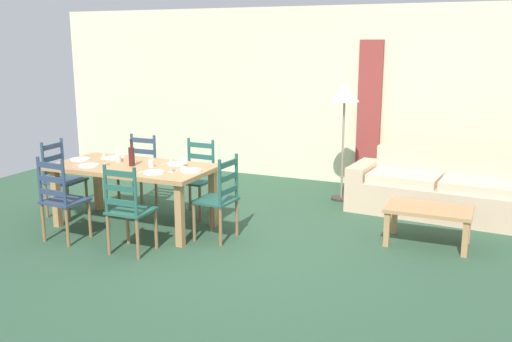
# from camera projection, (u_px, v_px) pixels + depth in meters

# --- Properties ---
(ground_plane) EXTENTS (9.60, 9.60, 0.02)m
(ground_plane) POSITION_uv_depth(u_px,v_px,m) (229.00, 245.00, 6.23)
(ground_plane) COLOR #2D4E37
(wall_far) EXTENTS (9.60, 0.16, 2.70)m
(wall_far) POSITION_uv_depth(u_px,v_px,m) (321.00, 95.00, 8.88)
(wall_far) COLOR beige
(wall_far) RESTS_ON ground_plane
(curtain_panel_left) EXTENTS (0.35, 0.08, 2.20)m
(curtain_panel_left) POSITION_uv_depth(u_px,v_px,m) (369.00, 115.00, 8.50)
(curtain_panel_left) COLOR #973834
(curtain_panel_left) RESTS_ON ground_plane
(dining_table) EXTENTS (1.90, 0.96, 0.75)m
(dining_table) POSITION_uv_depth(u_px,v_px,m) (133.00, 172.00, 6.70)
(dining_table) COLOR tan
(dining_table) RESTS_ON ground_plane
(dining_chair_near_left) EXTENTS (0.45, 0.43, 0.96)m
(dining_chair_near_left) POSITION_uv_depth(u_px,v_px,m) (61.00, 199.00, 6.24)
(dining_chair_near_left) COLOR navy
(dining_chair_near_left) RESTS_ON ground_plane
(dining_chair_near_right) EXTENTS (0.42, 0.40, 0.96)m
(dining_chair_near_right) POSITION_uv_depth(u_px,v_px,m) (128.00, 209.00, 5.88)
(dining_chair_near_right) COLOR #24584A
(dining_chair_near_right) RESTS_ON ground_plane
(dining_chair_far_left) EXTENTS (0.42, 0.40, 0.96)m
(dining_chair_far_left) POSITION_uv_depth(u_px,v_px,m) (139.00, 172.00, 7.58)
(dining_chair_far_left) COLOR #31435A
(dining_chair_far_left) RESTS_ON ground_plane
(dining_chair_far_right) EXTENTS (0.44, 0.42, 0.96)m
(dining_chair_far_right) POSITION_uv_depth(u_px,v_px,m) (197.00, 178.00, 7.24)
(dining_chair_far_right) COLOR #255A52
(dining_chair_far_right) RESTS_ON ground_plane
(dining_chair_head_west) EXTENTS (0.42, 0.44, 0.96)m
(dining_chair_head_west) POSITION_uv_depth(u_px,v_px,m) (62.00, 178.00, 7.21)
(dining_chair_head_west) COLOR #2B425B
(dining_chair_head_west) RESTS_ON ground_plane
(dining_chair_head_east) EXTENTS (0.43, 0.45, 0.96)m
(dining_chair_head_east) POSITION_uv_depth(u_px,v_px,m) (219.00, 198.00, 6.29)
(dining_chair_head_east) COLOR #225549
(dining_chair_head_east) RESTS_ON ground_plane
(dinner_plate_near_left) EXTENTS (0.24, 0.24, 0.02)m
(dinner_plate_near_left) POSITION_uv_depth(u_px,v_px,m) (88.00, 165.00, 6.63)
(dinner_plate_near_left) COLOR white
(dinner_plate_near_left) RESTS_ON dining_table
(fork_near_left) EXTENTS (0.02, 0.17, 0.01)m
(fork_near_left) POSITION_uv_depth(u_px,v_px,m) (78.00, 165.00, 6.69)
(fork_near_left) COLOR silver
(fork_near_left) RESTS_ON dining_table
(dinner_plate_near_right) EXTENTS (0.24, 0.24, 0.02)m
(dinner_plate_near_right) POSITION_uv_depth(u_px,v_px,m) (154.00, 172.00, 6.28)
(dinner_plate_near_right) COLOR white
(dinner_plate_near_right) RESTS_ON dining_table
(fork_near_right) EXTENTS (0.03, 0.17, 0.01)m
(fork_near_right) POSITION_uv_depth(u_px,v_px,m) (142.00, 172.00, 6.34)
(fork_near_right) COLOR silver
(fork_near_right) RESTS_ON dining_table
(dinner_plate_far_left) EXTENTS (0.24, 0.24, 0.02)m
(dinner_plate_far_left) POSITION_uv_depth(u_px,v_px,m) (115.00, 158.00, 7.08)
(dinner_plate_far_left) COLOR white
(dinner_plate_far_left) RESTS_ON dining_table
(fork_far_left) EXTENTS (0.03, 0.17, 0.01)m
(fork_far_left) POSITION_uv_depth(u_px,v_px,m) (105.00, 157.00, 7.14)
(fork_far_left) COLOR silver
(fork_far_left) RESTS_ON dining_table
(dinner_plate_far_right) EXTENTS (0.24, 0.24, 0.02)m
(dinner_plate_far_right) POSITION_uv_depth(u_px,v_px,m) (177.00, 164.00, 6.73)
(dinner_plate_far_right) COLOR white
(dinner_plate_far_right) RESTS_ON dining_table
(fork_far_right) EXTENTS (0.03, 0.17, 0.01)m
(fork_far_right) POSITION_uv_depth(u_px,v_px,m) (166.00, 163.00, 6.79)
(fork_far_right) COLOR silver
(fork_far_right) RESTS_ON dining_table
(dinner_plate_head_west) EXTENTS (0.24, 0.24, 0.02)m
(dinner_plate_head_west) POSITION_uv_depth(u_px,v_px,m) (80.00, 159.00, 6.99)
(dinner_plate_head_west) COLOR white
(dinner_plate_head_west) RESTS_ON dining_table
(fork_head_west) EXTENTS (0.03, 0.17, 0.01)m
(fork_head_west) POSITION_uv_depth(u_px,v_px,m) (71.00, 159.00, 7.04)
(fork_head_west) COLOR silver
(fork_head_west) RESTS_ON dining_table
(dinner_plate_head_east) EXTENTS (0.24, 0.24, 0.02)m
(dinner_plate_head_east) POSITION_uv_depth(u_px,v_px,m) (191.00, 170.00, 6.38)
(dinner_plate_head_east) COLOR white
(dinner_plate_head_east) RESTS_ON dining_table
(fork_head_east) EXTENTS (0.02, 0.17, 0.01)m
(fork_head_east) POSITION_uv_depth(u_px,v_px,m) (179.00, 170.00, 6.44)
(fork_head_east) COLOR silver
(fork_head_east) RESTS_ON dining_table
(wine_bottle) EXTENTS (0.07, 0.07, 0.32)m
(wine_bottle) POSITION_uv_depth(u_px,v_px,m) (132.00, 156.00, 6.63)
(wine_bottle) COLOR #471919
(wine_bottle) RESTS_ON dining_table
(wine_glass_near_left) EXTENTS (0.06, 0.06, 0.16)m
(wine_glass_near_left) POSITION_uv_depth(u_px,v_px,m) (104.00, 156.00, 6.63)
(wine_glass_near_left) COLOR white
(wine_glass_near_left) RESTS_ON dining_table
(wine_glass_near_right) EXTENTS (0.06, 0.06, 0.16)m
(wine_glass_near_right) POSITION_uv_depth(u_px,v_px,m) (171.00, 162.00, 6.31)
(wine_glass_near_right) COLOR white
(wine_glass_near_right) RESTS_ON dining_table
(wine_glass_far_left) EXTENTS (0.06, 0.06, 0.16)m
(wine_glass_far_left) POSITION_uv_depth(u_px,v_px,m) (118.00, 152.00, 6.89)
(wine_glass_far_left) COLOR white
(wine_glass_far_left) RESTS_ON dining_table
(wine_glass_far_right) EXTENTS (0.06, 0.06, 0.16)m
(wine_glass_far_right) POSITION_uv_depth(u_px,v_px,m) (183.00, 158.00, 6.56)
(wine_glass_far_right) COLOR white
(wine_glass_far_right) RESTS_ON dining_table
(coffee_cup_primary) EXTENTS (0.07, 0.07, 0.09)m
(coffee_cup_primary) POSITION_uv_depth(u_px,v_px,m) (151.00, 163.00, 6.58)
(coffee_cup_primary) COLOR beige
(coffee_cup_primary) RESTS_ON dining_table
(coffee_cup_secondary) EXTENTS (0.07, 0.07, 0.09)m
(coffee_cup_secondary) POSITION_uv_depth(u_px,v_px,m) (118.00, 159.00, 6.84)
(coffee_cup_secondary) COLOR beige
(coffee_cup_secondary) RESTS_ON dining_table
(couch) EXTENTS (2.34, 0.98, 0.80)m
(couch) POSITION_uv_depth(u_px,v_px,m) (441.00, 192.00, 7.25)
(couch) COLOR beige
(couch) RESTS_ON ground_plane
(coffee_table) EXTENTS (0.90, 0.56, 0.42)m
(coffee_table) POSITION_uv_depth(u_px,v_px,m) (429.00, 213.00, 6.15)
(coffee_table) COLOR tan
(coffee_table) RESTS_ON ground_plane
(standing_lamp) EXTENTS (0.40, 0.40, 1.64)m
(standing_lamp) POSITION_uv_depth(u_px,v_px,m) (345.00, 99.00, 7.70)
(standing_lamp) COLOR #332D28
(standing_lamp) RESTS_ON ground_plane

